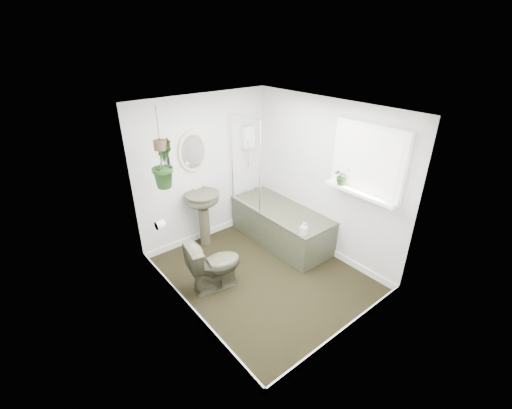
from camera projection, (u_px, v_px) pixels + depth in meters
floor at (263, 275)px, 4.82m from camera, size 2.30×2.80×0.02m
ceiling at (265, 108)px, 3.78m from camera, size 2.30×2.80×0.02m
wall_back at (205, 170)px, 5.28m from camera, size 2.30×0.02×2.30m
wall_front at (357, 251)px, 3.32m from camera, size 2.30×0.02×2.30m
wall_left at (181, 232)px, 3.65m from camera, size 0.02×2.80×2.30m
wall_right at (325, 179)px, 4.95m from camera, size 0.02×2.80×2.30m
skirting at (263, 272)px, 4.80m from camera, size 2.30×2.80×0.10m
bathtub at (281, 225)px, 5.49m from camera, size 0.72×1.72×0.58m
bath_screen at (245, 163)px, 5.19m from camera, size 0.04×0.72×1.40m
shower_box at (248, 137)px, 5.50m from camera, size 0.20×0.10×0.35m
oval_mirror at (193, 152)px, 4.98m from camera, size 0.46×0.03×0.62m
wall_sconce at (169, 164)px, 4.80m from camera, size 0.04×0.04×0.22m
toilet_roll_holder at (160, 225)px, 4.28m from camera, size 0.11×0.11×0.11m
window_recess at (368, 160)px, 4.20m from camera, size 0.08×1.00×0.90m
window_sill at (360, 193)px, 4.35m from camera, size 0.18×1.00×0.04m
window_blinds at (366, 161)px, 4.18m from camera, size 0.01×0.86×0.76m
toilet at (215, 264)px, 4.45m from camera, size 0.75×0.51×0.71m
pedestal_sink at (204, 219)px, 5.34m from camera, size 0.53×0.45×0.89m
sill_plant at (342, 176)px, 4.49m from camera, size 0.27×0.25×0.24m
hanging_plant at (163, 164)px, 4.28m from camera, size 0.42×0.43×0.61m
soap_bottle at (304, 229)px, 4.63m from camera, size 0.11×0.11×0.19m
hanging_pot at (160, 145)px, 4.17m from camera, size 0.16×0.16×0.12m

